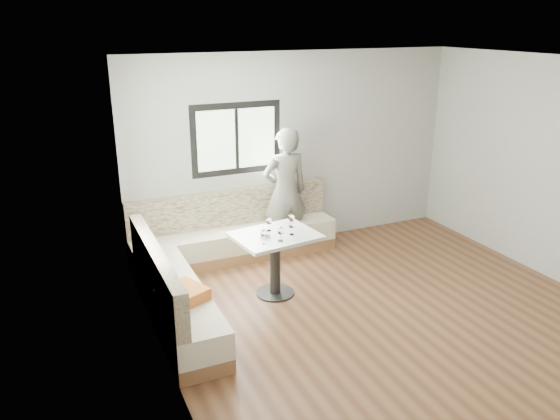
% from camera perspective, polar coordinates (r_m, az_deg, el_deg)
% --- Properties ---
extents(room, '(5.01, 5.01, 2.81)m').
position_cam_1_polar(room, '(5.90, 11.11, 1.29)').
color(room, brown).
rests_on(room, ground).
extents(banquette, '(2.92, 2.80, 0.95)m').
position_cam_1_polar(banquette, '(6.98, -7.23, -5.13)').
color(banquette, '#906542').
rests_on(banquette, ground).
extents(table, '(1.05, 0.86, 0.79)m').
position_cam_1_polar(table, '(6.55, -0.52, -4.15)').
color(table, black).
rests_on(table, ground).
extents(person, '(0.66, 0.44, 1.81)m').
position_cam_1_polar(person, '(7.70, 0.55, 1.98)').
color(person, slate).
rests_on(person, ground).
extents(olive_ramekin, '(0.11, 0.11, 0.04)m').
position_cam_1_polar(olive_ramekin, '(6.40, -1.60, -2.60)').
color(olive_ramekin, white).
rests_on(olive_ramekin, table).
extents(wine_glass_a, '(0.08, 0.08, 0.17)m').
position_cam_1_polar(wine_glass_a, '(6.17, -1.70, -2.47)').
color(wine_glass_a, white).
rests_on(wine_glass_a, table).
extents(wine_glass_b, '(0.08, 0.08, 0.17)m').
position_cam_1_polar(wine_glass_b, '(6.23, 0.07, -2.24)').
color(wine_glass_b, white).
rests_on(wine_glass_b, table).
extents(wine_glass_c, '(0.08, 0.08, 0.17)m').
position_cam_1_polar(wine_glass_c, '(6.42, 1.24, -1.58)').
color(wine_glass_c, white).
rests_on(wine_glass_c, table).
extents(wine_glass_d, '(0.08, 0.08, 0.17)m').
position_cam_1_polar(wine_glass_d, '(6.54, -1.16, -1.18)').
color(wine_glass_d, white).
rests_on(wine_glass_d, table).
extents(wine_glass_e, '(0.08, 0.08, 0.17)m').
position_cam_1_polar(wine_glass_e, '(6.64, 1.20, -0.85)').
color(wine_glass_e, white).
rests_on(wine_glass_e, table).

